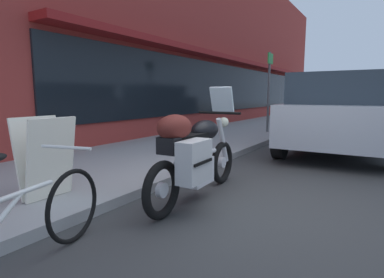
{
  "coord_description": "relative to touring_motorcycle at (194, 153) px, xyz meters",
  "views": [
    {
      "loc": [
        -3.43,
        -1.19,
        1.27
      ],
      "look_at": [
        -0.08,
        0.91,
        0.7
      ],
      "focal_mm": 28.63,
      "sensor_mm": 36.0,
      "label": 1
    }
  ],
  "objects": [
    {
      "name": "ground_plane",
      "position": [
        0.41,
        -0.67,
        -0.6
      ],
      "size": [
        80.0,
        80.0,
        0.0
      ],
      "primitive_type": "plane",
      "color": "#383838"
    },
    {
      "name": "storefront_building",
      "position": [
        9.27,
        3.81,
        2.86
      ],
      "size": [
        25.71,
        0.9,
        7.07
      ],
      "color": "maroon",
      "rests_on": "ground_plane"
    },
    {
      "name": "sidewalk_curb",
      "position": [
        9.41,
        2.14,
        -0.54
      ],
      "size": [
        30.0,
        3.02,
        0.12
      ],
      "color": "#979797",
      "rests_on": "ground_plane"
    },
    {
      "name": "touring_motorcycle",
      "position": [
        0.0,
        0.0,
        0.0
      ],
      "size": [
        2.11,
        0.72,
        1.38
      ],
      "color": "black",
      "rests_on": "ground_plane"
    },
    {
      "name": "parked_bicycle",
      "position": [
        -1.93,
        0.22,
        -0.24
      ],
      "size": [
        1.66,
        0.59,
        0.91
      ],
      "color": "black",
      "rests_on": "ground_plane"
    },
    {
      "name": "parked_minivan",
      "position": [
        4.53,
        -1.06,
        0.3
      ],
      "size": [
        4.67,
        2.25,
        1.68
      ],
      "color": "#9EA3AD",
      "rests_on": "ground_plane"
    },
    {
      "name": "sandwich_board_sign",
      "position": [
        -1.05,
        1.31,
        -0.02
      ],
      "size": [
        0.55,
        0.41,
        0.91
      ],
      "color": "silver",
      "rests_on": "sidewalk_curb"
    },
    {
      "name": "parking_sign_pole",
      "position": [
        6.4,
        1.22,
        0.98
      ],
      "size": [
        0.44,
        0.07,
        2.45
      ],
      "color": "#59595B",
      "rests_on": "sidewalk_curb"
    },
    {
      "name": "parked_car_down_block",
      "position": [
        9.67,
        -0.99,
        0.34
      ],
      "size": [
        4.51,
        2.23,
        1.76
      ],
      "color": "black",
      "rests_on": "ground_plane"
    }
  ]
}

